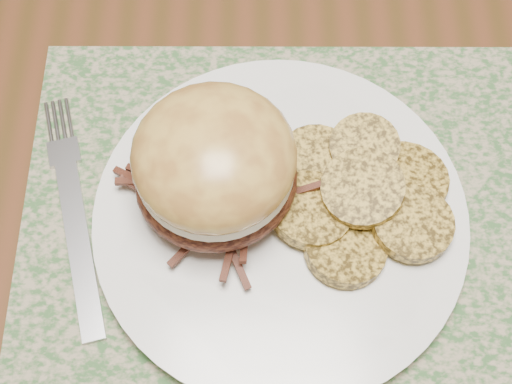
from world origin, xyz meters
TOP-DOWN VIEW (x-y plane):
  - ground at (0.00, 0.00)m, footprint 3.50×3.50m
  - dining_table at (0.00, 0.00)m, footprint 1.50×0.90m
  - placemat at (-0.21, -0.26)m, footprint 0.45×0.33m
  - dinner_plate at (-0.24, -0.25)m, footprint 0.26×0.26m
  - pork_sandwich at (-0.28, -0.24)m, footprint 0.15×0.14m
  - roasted_potatoes at (-0.18, -0.24)m, footprint 0.16×0.16m
  - fork at (-0.39, -0.24)m, footprint 0.07×0.20m

SIDE VIEW (x-z plane):
  - ground at x=0.00m, z-range 0.00..0.00m
  - dining_table at x=0.00m, z-range 0.30..1.05m
  - placemat at x=-0.21m, z-range 0.75..0.75m
  - fork at x=-0.39m, z-range 0.75..0.76m
  - dinner_plate at x=-0.24m, z-range 0.75..0.77m
  - roasted_potatoes at x=-0.18m, z-range 0.76..0.80m
  - pork_sandwich at x=-0.28m, z-range 0.77..0.86m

